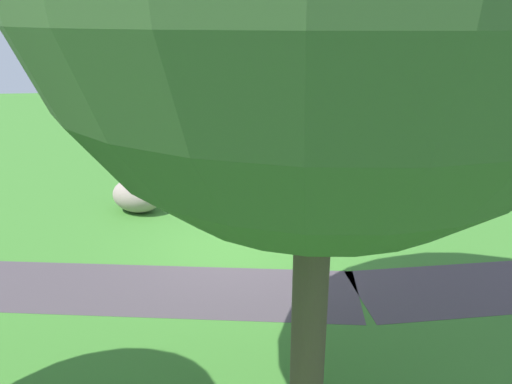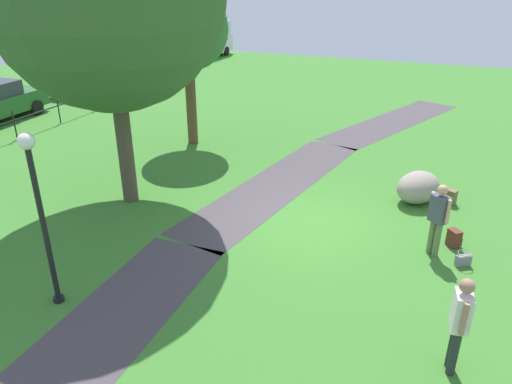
{
  "view_description": "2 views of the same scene",
  "coord_description": "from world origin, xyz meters",
  "px_view_note": "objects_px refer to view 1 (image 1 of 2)",
  "views": [
    {
      "loc": [
        0.62,
        9.29,
        4.54
      ],
      "look_at": [
        -0.38,
        0.53,
        1.43
      ],
      "focal_mm": 34.72,
      "sensor_mm": 36.0,
      "label": 1
    },
    {
      "loc": [
        -10.14,
        -2.85,
        5.63
      ],
      "look_at": [
        -0.66,
        1.0,
        0.92
      ],
      "focal_mm": 34.15,
      "sensor_mm": 36.0,
      "label": 2
    }
  ],
  "objects_px": {
    "lawn_boulder": "(137,195)",
    "backpack_by_boulder": "(134,193)",
    "man_near_boulder": "(361,155)",
    "spare_backpack_on_lawn": "(219,188)",
    "frisbee_on_grass": "(216,171)",
    "handbag_on_grass": "(246,186)",
    "woman_with_handbag": "(239,165)"
  },
  "relations": [
    {
      "from": "man_near_boulder",
      "to": "backpack_by_boulder",
      "type": "bearing_deg",
      "value": 2.13
    },
    {
      "from": "lawn_boulder",
      "to": "handbag_on_grass",
      "type": "relative_size",
      "value": 4.27
    },
    {
      "from": "woman_with_handbag",
      "to": "man_near_boulder",
      "type": "relative_size",
      "value": 0.98
    },
    {
      "from": "lawn_boulder",
      "to": "handbag_on_grass",
      "type": "distance_m",
      "value": 3.07
    },
    {
      "from": "lawn_boulder",
      "to": "man_near_boulder",
      "type": "distance_m",
      "value": 6.11
    },
    {
      "from": "woman_with_handbag",
      "to": "spare_backpack_on_lawn",
      "type": "relative_size",
      "value": 4.08
    },
    {
      "from": "man_near_boulder",
      "to": "spare_backpack_on_lawn",
      "type": "relative_size",
      "value": 4.16
    },
    {
      "from": "spare_backpack_on_lawn",
      "to": "frisbee_on_grass",
      "type": "xyz_separation_m",
      "value": [
        0.01,
        -2.16,
        -0.18
      ]
    },
    {
      "from": "backpack_by_boulder",
      "to": "frisbee_on_grass",
      "type": "xyz_separation_m",
      "value": [
        -2.22,
        -2.32,
        -0.18
      ]
    },
    {
      "from": "lawn_boulder",
      "to": "backpack_by_boulder",
      "type": "distance_m",
      "value": 0.88
    },
    {
      "from": "lawn_boulder",
      "to": "spare_backpack_on_lawn",
      "type": "relative_size",
      "value": 3.99
    },
    {
      "from": "man_near_boulder",
      "to": "handbag_on_grass",
      "type": "relative_size",
      "value": 4.45
    },
    {
      "from": "backpack_by_boulder",
      "to": "woman_with_handbag",
      "type": "bearing_deg",
      "value": 174.66
    },
    {
      "from": "backpack_by_boulder",
      "to": "handbag_on_grass",
      "type": "bearing_deg",
      "value": -173.03
    },
    {
      "from": "man_near_boulder",
      "to": "handbag_on_grass",
      "type": "bearing_deg",
      "value": -2.47
    },
    {
      "from": "lawn_boulder",
      "to": "spare_backpack_on_lawn",
      "type": "bearing_deg",
      "value": -154.27
    },
    {
      "from": "handbag_on_grass",
      "to": "spare_backpack_on_lawn",
      "type": "xyz_separation_m",
      "value": [
        0.76,
        0.21,
        0.05
      ]
    },
    {
      "from": "spare_backpack_on_lawn",
      "to": "lawn_boulder",
      "type": "bearing_deg",
      "value": 25.73
    },
    {
      "from": "man_near_boulder",
      "to": "backpack_by_boulder",
      "type": "relative_size",
      "value": 4.16
    },
    {
      "from": "handbag_on_grass",
      "to": "man_near_boulder",
      "type": "bearing_deg",
      "value": 177.53
    },
    {
      "from": "frisbee_on_grass",
      "to": "backpack_by_boulder",
      "type": "bearing_deg",
      "value": 46.23
    },
    {
      "from": "woman_with_handbag",
      "to": "backpack_by_boulder",
      "type": "relative_size",
      "value": 4.08
    },
    {
      "from": "man_near_boulder",
      "to": "handbag_on_grass",
      "type": "xyz_separation_m",
      "value": [
        3.18,
        -0.14,
        -0.82
      ]
    },
    {
      "from": "lawn_boulder",
      "to": "backpack_by_boulder",
      "type": "xyz_separation_m",
      "value": [
        0.19,
        -0.83,
        -0.22
      ]
    },
    {
      "from": "lawn_boulder",
      "to": "backpack_by_boulder",
      "type": "relative_size",
      "value": 3.99
    },
    {
      "from": "woman_with_handbag",
      "to": "spare_backpack_on_lawn",
      "type": "xyz_separation_m",
      "value": [
        0.53,
        -0.42,
        -0.75
      ]
    },
    {
      "from": "woman_with_handbag",
      "to": "frisbee_on_grass",
      "type": "bearing_deg",
      "value": -78.22
    },
    {
      "from": "lawn_boulder",
      "to": "frisbee_on_grass",
      "type": "height_order",
      "value": "lawn_boulder"
    },
    {
      "from": "woman_with_handbag",
      "to": "handbag_on_grass",
      "type": "distance_m",
      "value": 1.04
    },
    {
      "from": "woman_with_handbag",
      "to": "handbag_on_grass",
      "type": "height_order",
      "value": "woman_with_handbag"
    },
    {
      "from": "woman_with_handbag",
      "to": "lawn_boulder",
      "type": "bearing_deg",
      "value": 12.47
    },
    {
      "from": "lawn_boulder",
      "to": "man_near_boulder",
      "type": "bearing_deg",
      "value": -169.98
    }
  ]
}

